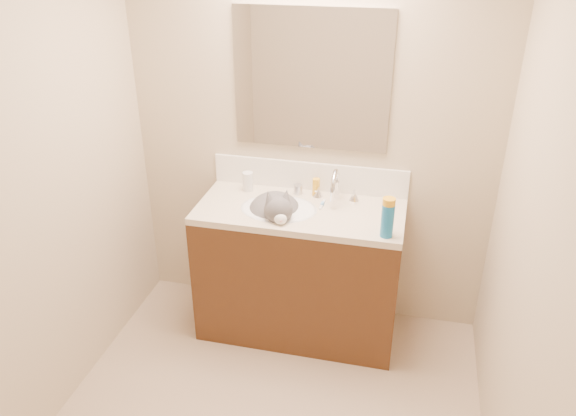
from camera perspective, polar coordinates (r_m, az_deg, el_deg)
The scene contains 16 objects.
room_shell at distance 2.12m, azimuth -4.19°, elevation 3.31°, with size 2.24×2.54×2.52m.
vanity_cabinet at distance 3.47m, azimuth 1.16°, elevation -6.65°, with size 1.20×0.55×0.82m, color #442512.
counter_slab at distance 3.25m, azimuth 1.23°, elevation -0.35°, with size 1.20×0.55×0.04m, color beige.
basin at distance 3.27m, azimuth -0.94°, elevation -1.14°, with size 0.45×0.36×0.14m, color white.
faucet at distance 3.30m, azimuth 4.81°, elevation 2.03°, with size 0.28×0.20×0.21m.
cat at distance 3.25m, azimuth -1.30°, elevation -0.43°, with size 0.44×0.47×0.33m.
backsplash at distance 3.44m, azimuth 2.18°, elevation 3.25°, with size 1.20×0.02×0.18m, color white.
mirror at distance 3.24m, azimuth 2.36°, elevation 12.82°, with size 0.90×0.02×0.80m, color white.
pill_bottle at distance 3.45m, azimuth -4.09°, elevation 2.70°, with size 0.06×0.06×0.12m, color silver.
pill_label at distance 3.45m, azimuth -4.09°, elevation 2.49°, with size 0.06×0.06×0.04m, color #F9A229.
silver_jar at distance 3.40m, azimuth 1.02°, elevation 1.91°, with size 0.05×0.05×0.06m, color #B7B7BC.
amber_bottle at distance 3.38m, azimuth 2.87°, elevation 2.12°, with size 0.04×0.04×0.11m, color gold.
toothbrush at distance 3.28m, azimuth 3.51°, elevation 0.36°, with size 0.01×0.13×0.01m, color silver.
toothbrush_head at distance 3.28m, azimuth 3.51°, elevation 0.43°, with size 0.02×0.03×0.02m, color #69A7DF.
spray_can at distance 2.96m, azimuth 10.06°, elevation -1.27°, with size 0.07×0.07×0.18m, color #196EAF.
spray_cap at distance 2.91m, azimuth 10.23°, elevation 0.61°, with size 0.07×0.07×0.04m, color gold.
Camera 1 is at (0.60, -1.85, 2.34)m, focal length 35.00 mm.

